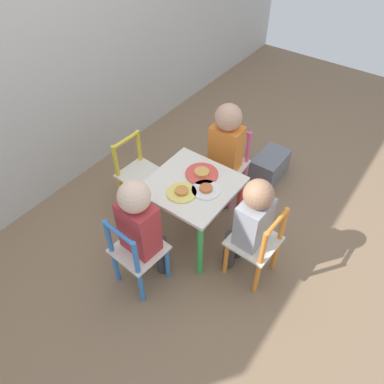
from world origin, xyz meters
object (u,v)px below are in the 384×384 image
Objects in this scene: chair_pink at (227,165)px; plate_right at (202,173)px; kids_table at (192,194)px; child_front at (251,220)px; child_right at (225,146)px; storage_bin at (270,166)px; chair_yellow at (139,175)px; plate_left at (182,192)px; child_left at (141,224)px; chair_blue at (136,254)px; plate_front at (206,189)px; chair_orange at (257,245)px.

chair_pink reaches higher than plate_right.
kids_table is 0.69× the size of child_front.
child_right is at bearing -90.00° from chair_pink.
storage_bin is at bearing -10.29° from plate_right.
kids_table is at bearing -90.00° from child_right.
chair_pink is 0.21m from child_right.
chair_pink and chair_yellow have the same top height.
plate_left is at bearing 171.88° from storage_bin.
plate_right is (0.51, -0.03, 0.01)m from child_left.
chair_blue reaches higher than plate_front.
chair_blue is 0.68m from chair_orange.
child_right is 0.82m from child_left.
child_left is at bearing 176.24° from plate_right.
chair_blue is 3.16× the size of plate_front.
child_left reaches higher than chair_pink.
child_right is (0.43, 0.50, 0.21)m from chair_orange.
plate_right is (0.10, 0.00, 0.09)m from kids_table.
chair_pink is 0.94m from chair_blue.
chair_yellow reaches higher than storage_bin.
child_front is at bearing -129.97° from chair_blue.
plate_left is (-0.51, -0.03, 0.00)m from child_right.
kids_table is at bearing -90.00° from child_front.
chair_pink and chair_orange have the same top height.
chair_orange is 0.53m from plate_right.
chair_blue and chair_yellow have the same top height.
chair_yellow is at bearing -90.43° from child_front.
chair_blue is 0.53m from plate_front.
child_right reaches higher than child_left.
child_left is (-0.41, 0.03, 0.08)m from kids_table.
plate_left is at bearing -91.25° from chair_blue.
chair_pink reaches higher than plate_front.
plate_front is at bearing -101.69° from chair_blue.
chair_blue is at bearing -95.01° from child_right.
storage_bin is (0.42, -0.17, -0.37)m from child_right.
chair_orange is 0.93m from storage_bin.
chair_yellow is (-0.44, 0.43, 0.00)m from chair_pink.
chair_pink is 0.68m from child_front.
child_left is 4.45× the size of plate_left.
chair_orange is (0.45, -0.51, 0.00)m from chair_blue.
child_right is 3.84× the size of plate_right.
kids_table is 2.90× the size of plate_left.
plate_front is (-0.41, -0.13, 0.00)m from child_right.
chair_yellow reaches higher than kids_table.
chair_blue reaches higher than plate_left.
child_right reaches higher than plate_front.
plate_front is at bearing -90.00° from kids_table.
chair_pink is 3.07× the size of plate_left.
plate_front is at bearing -90.77° from child_front.
plate_left reaches higher than kids_table.
chair_blue is 1.32m from storage_bin.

